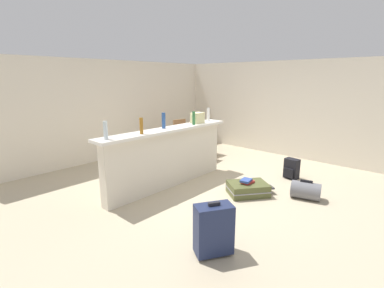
{
  "coord_description": "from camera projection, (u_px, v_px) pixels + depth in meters",
  "views": [
    {
      "loc": [
        -4.15,
        -3.4,
        2.06
      ],
      "look_at": [
        -0.17,
        0.24,
        0.79
      ],
      "focal_mm": 26.35,
      "sensor_mm": 36.0,
      "label": 1
    }
  ],
  "objects": [
    {
      "name": "bottle_clear",
      "position": [
        106.0,
        130.0,
        4.31
      ],
      "size": [
        0.07,
        0.07,
        0.28
      ],
      "primitive_type": "cylinder",
      "color": "silver",
      "rests_on": "bar_countertop"
    },
    {
      "name": "wall_right",
      "position": [
        269.0,
        108.0,
        7.79
      ],
      "size": [
        0.1,
        6.0,
        2.5
      ],
      "primitive_type": "cube",
      "color": "silver",
      "rests_on": "ground_plane"
    },
    {
      "name": "ground_plane",
      "position": [
        206.0,
        184.0,
        5.69
      ],
      "size": [
        13.0,
        13.0,
        0.05
      ],
      "primitive_type": "cube",
      "color": "#BCAD8E"
    },
    {
      "name": "dining_chair_near_partition",
      "position": [
        203.0,
        140.0,
        7.17
      ],
      "size": [
        0.46,
        0.46,
        0.93
      ],
      "color": "#9E754C",
      "rests_on": "ground_plane"
    },
    {
      "name": "bottle_white",
      "position": [
        208.0,
        114.0,
        6.18
      ],
      "size": [
        0.06,
        0.06,
        0.28
      ],
      "primitive_type": "cylinder",
      "color": "silver",
      "rests_on": "bar_countertop"
    },
    {
      "name": "backpack_black",
      "position": [
        291.0,
        169.0,
        5.89
      ],
      "size": [
        0.27,
        0.3,
        0.42
      ],
      "color": "black",
      "rests_on": "ground_plane"
    },
    {
      "name": "dining_table",
      "position": [
        191.0,
        132.0,
        7.56
      ],
      "size": [
        1.1,
        0.8,
        0.74
      ],
      "color": "brown",
      "rests_on": "ground_plane"
    },
    {
      "name": "duffel_bag_grey",
      "position": [
        306.0,
        190.0,
        4.9
      ],
      "size": [
        0.42,
        0.54,
        0.34
      ],
      "color": "slate",
      "rests_on": "ground_plane"
    },
    {
      "name": "grocery_bag",
      "position": [
        197.0,
        118.0,
        5.86
      ],
      "size": [
        0.26,
        0.18,
        0.22
      ],
      "primitive_type": "cube",
      "color": "beige",
      "rests_on": "bar_countertop"
    },
    {
      "name": "bar_countertop",
      "position": [
        168.0,
        130.0,
        5.26
      ],
      "size": [
        2.96,
        0.4,
        0.05
      ],
      "primitive_type": "cube",
      "color": "white",
      "rests_on": "partition_half_wall"
    },
    {
      "name": "book_stack",
      "position": [
        247.0,
        181.0,
        5.04
      ],
      "size": [
        0.28,
        0.2,
        0.08
      ],
      "color": "#AD2D2D",
      "rests_on": "suitcase_flat_olive"
    },
    {
      "name": "partition_half_wall",
      "position": [
        168.0,
        159.0,
        5.4
      ],
      "size": [
        2.8,
        0.2,
        1.09
      ],
      "primitive_type": "cube",
      "color": "silver",
      "rests_on": "ground_plane"
    },
    {
      "name": "suitcase_flat_olive",
      "position": [
        248.0,
        189.0,
        5.08
      ],
      "size": [
        0.86,
        0.81,
        0.22
      ],
      "color": "#51562D",
      "rests_on": "ground_plane"
    },
    {
      "name": "bottle_blue",
      "position": [
        164.0,
        121.0,
        5.24
      ],
      "size": [
        0.07,
        0.07,
        0.3
      ],
      "primitive_type": "cylinder",
      "color": "#284C89",
      "rests_on": "bar_countertop"
    },
    {
      "name": "wall_back",
      "position": [
        117.0,
        109.0,
        7.4
      ],
      "size": [
        6.6,
        0.1,
        2.5
      ],
      "primitive_type": "cube",
      "color": "silver",
      "rests_on": "ground_plane"
    },
    {
      "name": "dining_chair_far_side",
      "position": [
        178.0,
        133.0,
        8.03
      ],
      "size": [
        0.47,
        0.47,
        0.93
      ],
      "color": "#9E754C",
      "rests_on": "ground_plane"
    },
    {
      "name": "bottle_green",
      "position": [
        194.0,
        118.0,
        5.65
      ],
      "size": [
        0.06,
        0.06,
        0.27
      ],
      "primitive_type": "cylinder",
      "color": "#2D6B38",
      "rests_on": "bar_countertop"
    },
    {
      "name": "bottle_amber",
      "position": [
        141.0,
        126.0,
        4.72
      ],
      "size": [
        0.06,
        0.06,
        0.28
      ],
      "primitive_type": "cylinder",
      "color": "#9E661E",
      "rests_on": "bar_countertop"
    },
    {
      "name": "suitcase_upright_navy",
      "position": [
        214.0,
        229.0,
        3.3
      ],
      "size": [
        0.5,
        0.43,
        0.67
      ],
      "color": "#1E284C",
      "rests_on": "ground_plane"
    }
  ]
}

